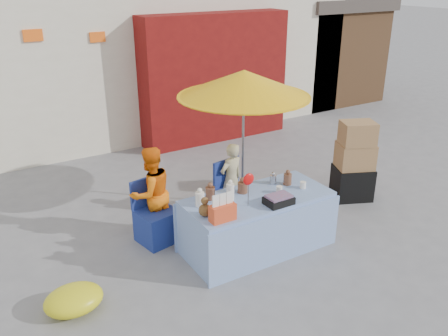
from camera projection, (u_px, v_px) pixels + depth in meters
ground at (235, 260)px, 5.95m from camera, size 80.00×80.00×0.00m
market_table at (257, 222)px, 6.08m from camera, size 1.94×0.91×1.17m
chair_left at (157, 223)px, 6.30m from camera, size 0.56×0.55×0.85m
chair_right at (236, 201)px, 6.90m from camera, size 0.56×0.55×0.85m
vendor_orange at (151, 193)px, 6.26m from camera, size 0.71×0.60×1.29m
vendor_beige at (231, 179)px, 6.90m from camera, size 0.45×0.34×1.10m
umbrella at (244, 84)px, 6.64m from camera, size 1.90×1.90×2.09m
box_stack at (354, 164)px, 7.37m from camera, size 0.71×0.66×1.27m
tarp_bundle at (74, 300)px, 5.02m from camera, size 0.71×0.62×0.28m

